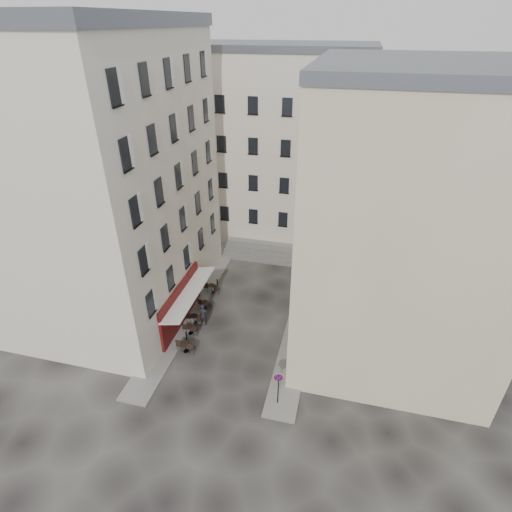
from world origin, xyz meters
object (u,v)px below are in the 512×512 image
(no_parking_sign, at_px, (278,383))
(bistro_table_a, at_px, (186,346))
(bistro_table_b, at_px, (190,329))
(pedestrian, at_px, (203,314))

(no_parking_sign, bearing_deg, bistro_table_a, 146.18)
(no_parking_sign, xyz_separation_m, bistro_table_b, (-7.59, 4.74, -1.39))
(bistro_table_a, bearing_deg, pedestrian, 86.95)
(bistro_table_b, relative_size, pedestrian, 0.65)
(pedestrian, bearing_deg, bistro_table_a, 89.73)
(bistro_table_b, bearing_deg, bistro_table_a, -77.58)
(no_parking_sign, height_order, pedestrian, no_parking_sign)
(bistro_table_a, relative_size, bistro_table_b, 1.14)
(bistro_table_b, xyz_separation_m, pedestrian, (0.57, 1.25, 0.50))
(bistro_table_b, bearing_deg, pedestrian, 65.29)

